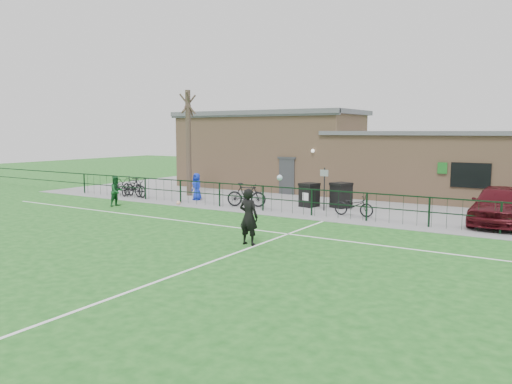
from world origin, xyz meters
The scene contains 21 objects.
ground centered at (0.00, 0.00, 0.00)m, with size 90.00×90.00×0.00m, color #185319.
paving_strip centered at (0.00, 13.50, 0.01)m, with size 34.00×13.00×0.02m, color slate.
pitch_line_touch centered at (0.00, 7.80, 0.00)m, with size 28.00×0.10×0.01m, color white.
pitch_line_mid centered at (0.00, 4.00, 0.00)m, with size 28.00×0.10×0.01m, color white.
pitch_line_perp centered at (2.00, 0.00, 0.00)m, with size 0.10×16.00×0.01m, color white.
perimeter_fence centered at (0.00, 8.00, 0.60)m, with size 28.00×0.10×1.20m, color black.
bare_tree centered at (-8.00, 10.50, 3.00)m, with size 0.30×0.30×6.00m, color #423228.
wheelie_bin_left centered at (-0.22, 10.26, 0.56)m, with size 0.71×0.81×1.07m, color black.
wheelie_bin_right centered at (1.21, 10.81, 0.58)m, with size 0.74×0.85×1.13m, color black.
sign_post centered at (0.90, 9.52, 1.02)m, with size 0.06×0.06×2.00m, color black.
car_maroon centered at (8.20, 10.07, 0.80)m, with size 1.85×4.60×1.57m, color #490D14.
bicycle_a centered at (-11.37, 8.38, 0.52)m, with size 0.67×1.91×1.01m, color black.
bicycle_b centered at (-10.37, 8.38, 0.59)m, with size 0.54×1.91×1.15m, color black.
bicycle_c centered at (-10.14, 8.46, 0.56)m, with size 0.71×2.04×1.07m, color black.
bicycle_d centered at (-2.82, 8.60, 0.61)m, with size 0.55×1.95×1.17m, color black.
bicycle_e centered at (2.62, 8.83, 0.48)m, with size 0.61×1.76×0.93m, color black.
spectator_child centered at (-6.40, 9.20, 0.74)m, with size 0.71×0.46×1.45m, color #142DC3.
goalkeeper_kick centered at (1.70, 1.88, 0.95)m, with size 1.18×3.69×2.02m.
outfield_player centered at (-8.46, 5.48, 0.74)m, with size 0.72×0.56×1.48m, color #164E24.
ball_ground centered at (-6.14, 7.41, 0.10)m, with size 0.21×0.21×0.21m, color white.
clubhouse centered at (-0.88, 16.50, 2.22)m, with size 24.25×5.40×4.96m.
Camera 1 is at (10.43, -11.61, 3.69)m, focal length 35.00 mm.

